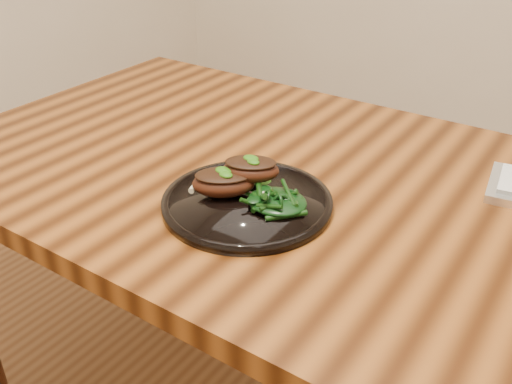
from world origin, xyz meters
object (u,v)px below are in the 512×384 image
lamb_chop_front (223,182)px  greens_heap (277,198)px  plate (247,202)px  desk (343,230)px

lamb_chop_front → greens_heap: lamb_chop_front is taller
lamb_chop_front → greens_heap: 0.10m
greens_heap → plate: bearing=-174.8°
desk → lamb_chop_front: bearing=-135.1°
desk → plate: size_ratio=5.78×
lamb_chop_front → greens_heap: bearing=9.0°
desk → plate: bearing=-128.2°
plate → desk: bearing=51.8°
plate → greens_heap: bearing=5.2°
desk → lamb_chop_front: size_ratio=13.25×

